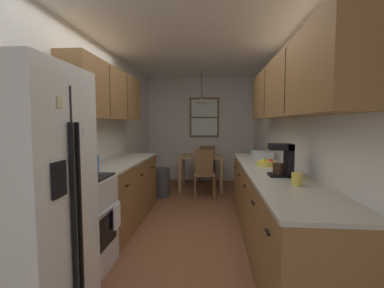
{
  "coord_description": "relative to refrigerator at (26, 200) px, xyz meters",
  "views": [
    {
      "loc": [
        0.32,
        -2.95,
        1.43
      ],
      "look_at": [
        -0.01,
        1.1,
        1.11
      ],
      "focal_mm": 24.72,
      "sensor_mm": 36.0,
      "label": 1
    }
  ],
  "objects": [
    {
      "name": "counter_right",
      "position": [
        1.96,
        1.41,
        -0.46
      ],
      "size": [
        0.64,
        3.31,
        0.9
      ],
      "color": "brown",
      "rests_on": "ground"
    },
    {
      "name": "coffee_maker",
      "position": [
        1.98,
        1.01,
        0.16
      ],
      "size": [
        0.22,
        0.18,
        0.33
      ],
      "color": "black",
      "rests_on": "counter_right"
    },
    {
      "name": "wall_right",
      "position": [
        2.31,
        2.28,
        0.36
      ],
      "size": [
        0.1,
        9.0,
        2.55
      ],
      "primitive_type": "cube",
      "color": "silver",
      "rests_on": "ground"
    },
    {
      "name": "mug_spare",
      "position": [
        1.93,
        2.8,
        0.04
      ],
      "size": [
        0.11,
        0.07,
        0.11
      ],
      "color": "#3F7F4C",
      "rests_on": "counter_right"
    },
    {
      "name": "ground_plane",
      "position": [
        0.96,
        2.28,
        -0.91
      ],
      "size": [
        12.0,
        12.0,
        0.0
      ],
      "primitive_type": "plane",
      "color": "brown"
    },
    {
      "name": "trash_bin",
      "position": [
        0.26,
        3.37,
        -0.63
      ],
      "size": [
        0.34,
        0.34,
        0.55
      ],
      "primitive_type": "cylinder",
      "color": "#3F3F42",
      "rests_on": "ground"
    },
    {
      "name": "fruit_bowl",
      "position": [
        1.94,
        1.66,
        0.03
      ],
      "size": [
        0.24,
        0.24,
        0.09
      ],
      "color": "#E5D14C",
      "rests_on": "counter_right"
    },
    {
      "name": "dining_chair_near",
      "position": [
        1.1,
        3.43,
        -0.41
      ],
      "size": [
        0.43,
        0.43,
        0.9
      ],
      "color": "brown",
      "rests_on": "ground"
    },
    {
      "name": "mug_by_coffeemaker",
      "position": [
        2.0,
        0.63,
        0.04
      ],
      "size": [
        0.12,
        0.09,
        0.11
      ],
      "color": "#E5CC4C",
      "rests_on": "counter_right"
    },
    {
      "name": "upper_cabinets_left",
      "position": [
        -0.18,
        1.92,
        0.92
      ],
      "size": [
        0.33,
        2.04,
        0.69
      ],
      "color": "brown"
    },
    {
      "name": "microwave_over_range",
      "position": [
        -0.15,
        0.7,
        0.72
      ],
      "size": [
        0.39,
        0.59,
        0.34
      ],
      "color": "black"
    },
    {
      "name": "refrigerator",
      "position": [
        0.0,
        0.0,
        0.0
      ],
      "size": [
        0.72,
        0.76,
        1.82
      ],
      "color": "white",
      "rests_on": "ground"
    },
    {
      "name": "back_window",
      "position": [
        1.05,
        4.86,
        0.66
      ],
      "size": [
        0.72,
        0.05,
        0.96
      ],
      "color": "brown"
    },
    {
      "name": "upper_cabinets_right",
      "position": [
        2.1,
        1.36,
        0.91
      ],
      "size": [
        0.33,
        2.99,
        0.65
      ],
      "color": "brown"
    },
    {
      "name": "dining_chair_far",
      "position": [
        1.12,
        4.57,
        -0.41
      ],
      "size": [
        0.44,
        0.44,
        0.9
      ],
      "color": "brown",
      "rests_on": "ground"
    },
    {
      "name": "dish_rack",
      "position": [
        2.02,
        2.41,
        0.04
      ],
      "size": [
        0.28,
        0.34,
        0.1
      ],
      "primitive_type": "cube",
      "color": "silver",
      "rests_on": "counter_right"
    },
    {
      "name": "pendant_light",
      "position": [
        1.02,
        4.0,
        1.01
      ],
      "size": [
        0.27,
        0.27,
        0.68
      ],
      "color": "black"
    },
    {
      "name": "counter_left",
      "position": [
        -0.04,
        1.97,
        -0.46
      ],
      "size": [
        0.64,
        1.96,
        0.9
      ],
      "color": "brown",
      "rests_on": "ground"
    },
    {
      "name": "dish_towel",
      "position": [
        0.32,
        0.84,
        -0.41
      ],
      "size": [
        0.02,
        0.16,
        0.24
      ],
      "primitive_type": "cube",
      "color": "white"
    },
    {
      "name": "dining_table",
      "position": [
        1.02,
        4.0,
        -0.3
      ],
      "size": [
        0.9,
        0.73,
        0.73
      ],
      "color": "#A87F51",
      "rests_on": "ground"
    },
    {
      "name": "stove_range",
      "position": [
        -0.04,
        0.7,
        -0.44
      ],
      "size": [
        0.66,
        0.59,
        1.1
      ],
      "color": "silver",
      "rests_on": "ground"
    },
    {
      "name": "wall_left",
      "position": [
        -0.39,
        2.28,
        0.36
      ],
      "size": [
        0.1,
        9.0,
        2.55
      ],
      "primitive_type": "cube",
      "color": "silver",
      "rests_on": "ground"
    },
    {
      "name": "table_serving_bowl",
      "position": [
        0.94,
        3.98,
        -0.15
      ],
      "size": [
        0.18,
        0.18,
        0.06
      ],
      "primitive_type": "cylinder",
      "color": "silver",
      "rests_on": "dining_table"
    },
    {
      "name": "wall_back",
      "position": [
        0.96,
        4.93,
        0.36
      ],
      "size": [
        4.4,
        0.1,
        2.55
      ],
      "primitive_type": "cube",
      "color": "silver",
      "rests_on": "ground"
    },
    {
      "name": "storage_canister",
      "position": [
        -0.04,
        1.12,
        0.09
      ],
      "size": [
        0.12,
        0.12,
        0.2
      ],
      "color": "#265999",
      "rests_on": "counter_left"
    },
    {
      "name": "ceiling_slab",
      "position": [
        0.96,
        2.28,
        1.68
      ],
      "size": [
        4.4,
        9.0,
        0.08
      ],
      "primitive_type": "cube",
      "color": "white"
    }
  ]
}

